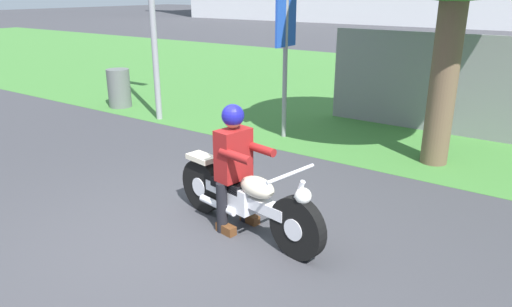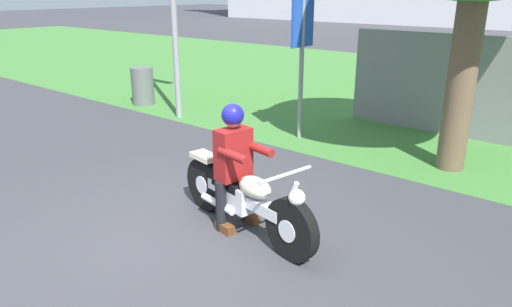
% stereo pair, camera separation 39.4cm
% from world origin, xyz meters
% --- Properties ---
extents(ground, '(120.00, 120.00, 0.00)m').
position_xyz_m(ground, '(0.00, 0.00, 0.00)').
color(ground, '#38383D').
extents(grass_verge, '(60.00, 12.00, 0.01)m').
position_xyz_m(grass_verge, '(0.00, 9.29, 0.00)').
color(grass_verge, '#3D7533').
rests_on(grass_verge, ground).
extents(motorcycle_lead, '(2.10, 0.71, 0.88)m').
position_xyz_m(motorcycle_lead, '(0.51, 0.73, 0.39)').
color(motorcycle_lead, black).
rests_on(motorcycle_lead, ground).
extents(rider_lead, '(0.60, 0.53, 1.40)m').
position_xyz_m(rider_lead, '(0.35, 0.76, 0.82)').
color(rider_lead, black).
rests_on(rider_lead, ground).
extents(trash_can, '(0.50, 0.50, 0.85)m').
position_xyz_m(trash_can, '(-5.25, 3.82, 0.43)').
color(trash_can, '#595E5B').
rests_on(trash_can, ground).
extents(sign_banner, '(0.08, 0.60, 2.60)m').
position_xyz_m(sign_banner, '(-1.01, 3.98, 1.72)').
color(sign_banner, gray).
rests_on(sign_banner, ground).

